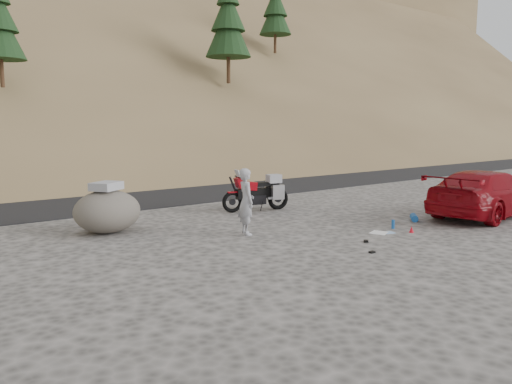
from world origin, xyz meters
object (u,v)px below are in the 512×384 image
at_px(boulder, 107,211).
at_px(motorcycle, 259,193).
at_px(man, 246,234).
at_px(red_car, 486,216).

bearing_deg(boulder, motorcycle, 2.71).
bearing_deg(motorcycle, man, -119.73).
xyz_separation_m(motorcycle, boulder, (-4.97, -0.24, -0.02)).
xyz_separation_m(man, red_car, (7.01, -2.38, 0.00)).
height_order(motorcycle, red_car, motorcycle).
distance_m(motorcycle, man, 3.48).
distance_m(red_car, boulder, 10.69).
height_order(man, boulder, boulder).
height_order(man, red_car, man).
distance_m(man, red_car, 7.40).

